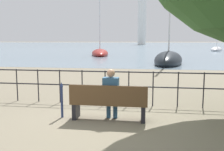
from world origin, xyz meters
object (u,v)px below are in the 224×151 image
at_px(park_bench, 109,103).
at_px(harbor_lighthouse, 142,18).
at_px(sailboat_1, 100,53).
at_px(closed_umbrella, 62,98).
at_px(sailboat_0, 168,60).
at_px(sailboat_3, 216,49).
at_px(seated_person_left, 111,92).

distance_m(park_bench, harbor_lighthouse, 121.23).
bearing_deg(park_bench, sailboat_1, 101.68).
xyz_separation_m(closed_umbrella, sailboat_0, (3.81, 15.80, -0.15)).
relative_size(park_bench, harbor_lighthouse, 0.07).
bearing_deg(sailboat_1, closed_umbrella, -92.77).
height_order(sailboat_1, sailboat_3, sailboat_3).
xyz_separation_m(sailboat_0, harbor_lighthouse, (-5.56, 104.68, 12.56)).
xyz_separation_m(sailboat_1, harbor_lighthouse, (2.76, 92.85, 12.64)).
bearing_deg(closed_umbrella, harbor_lighthouse, 90.83).
distance_m(sailboat_0, harbor_lighthouse, 105.58).
bearing_deg(sailboat_0, closed_umbrella, -95.96).
bearing_deg(sailboat_0, seated_person_left, -91.54).
distance_m(seated_person_left, sailboat_3, 48.52).
bearing_deg(closed_umbrella, sailboat_0, 76.44).
bearing_deg(sailboat_1, harbor_lighthouse, 76.26).
xyz_separation_m(sailboat_0, sailboat_1, (-8.32, 11.83, -0.09)).
bearing_deg(park_bench, sailboat_0, 80.74).
xyz_separation_m(park_bench, sailboat_3, (14.18, 46.49, -0.13)).
xyz_separation_m(park_bench, harbor_lighthouse, (-2.97, 120.55, 12.49)).
distance_m(sailboat_1, sailboat_3, 27.38).
bearing_deg(seated_person_left, park_bench, -122.49).
height_order(park_bench, seated_person_left, seated_person_left).
bearing_deg(sailboat_3, closed_umbrella, -90.60).
bearing_deg(closed_umbrella, sailboat_1, 99.27).
relative_size(closed_umbrella, sailboat_1, 0.10).
bearing_deg(sailboat_0, harbor_lighthouse, 100.63).
distance_m(sailboat_0, sailboat_1, 14.46).
bearing_deg(sailboat_1, sailboat_0, -66.93).
height_order(closed_umbrella, harbor_lighthouse, harbor_lighthouse).
xyz_separation_m(park_bench, sailboat_0, (2.59, 15.87, -0.07)).
height_order(closed_umbrella, sailboat_0, sailboat_0).
xyz_separation_m(park_bench, seated_person_left, (0.05, 0.08, 0.26)).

